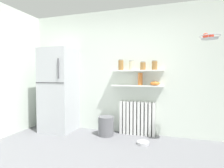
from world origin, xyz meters
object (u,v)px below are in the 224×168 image
at_px(storage_jar_3, 155,65).
at_px(vase, 140,79).
at_px(storage_jar_1, 132,65).
at_px(pet_food_bowl, 143,143).
at_px(refrigerator, 59,90).
at_px(storage_jar_0, 121,65).
at_px(hanging_fruit_basket, 209,37).
at_px(radiator, 137,118).
at_px(storage_jar_2, 143,66).
at_px(shelf_bowl, 155,83).
at_px(trash_bin, 106,126).

xyz_separation_m(storage_jar_3, vase, (-0.28, -0.00, -0.27)).
distance_m(storage_jar_1, pet_food_bowl, 1.49).
bearing_deg(refrigerator, vase, 6.54).
height_order(refrigerator, storage_jar_1, refrigerator).
bearing_deg(storage_jar_3, storage_jar_0, -180.00).
bearing_deg(hanging_fruit_basket, storage_jar_1, 160.61).
xyz_separation_m(radiator, hanging_fruit_basket, (1.19, -0.49, 1.48)).
bearing_deg(hanging_fruit_basket, storage_jar_2, 156.95).
bearing_deg(shelf_bowl, storage_jar_3, 180.00).
bearing_deg(shelf_bowl, hanging_fruit_basket, -28.68).
bearing_deg(pet_food_bowl, storage_jar_3, 71.56).
distance_m(storage_jar_1, storage_jar_2, 0.23).
height_order(storage_jar_1, hanging_fruit_basket, hanging_fruit_basket).
bearing_deg(shelf_bowl, refrigerator, -174.38).
bearing_deg(storage_jar_1, refrigerator, -172.74).
xyz_separation_m(storage_jar_1, hanging_fruit_basket, (1.30, -0.46, 0.40)).
height_order(radiator, storage_jar_1, storage_jar_1).
height_order(storage_jar_2, trash_bin, storage_jar_2).
distance_m(refrigerator, vase, 1.78).
height_order(storage_jar_2, shelf_bowl, storage_jar_2).
bearing_deg(radiator, storage_jar_1, -165.08).
relative_size(storage_jar_1, shelf_bowl, 1.05).
relative_size(storage_jar_1, pet_food_bowl, 0.90).
height_order(storage_jar_3, pet_food_bowl, storage_jar_3).
distance_m(vase, hanging_fruit_basket, 1.39).
xyz_separation_m(storage_jar_1, shelf_bowl, (0.46, 0.00, -0.36)).
relative_size(refrigerator, vase, 7.24).
height_order(storage_jar_2, hanging_fruit_basket, hanging_fruit_basket).
height_order(vase, hanging_fruit_basket, hanging_fruit_basket).
height_order(storage_jar_0, storage_jar_3, storage_jar_0).
relative_size(refrigerator, storage_jar_2, 10.67).
height_order(shelf_bowl, trash_bin, shelf_bowl).
distance_m(radiator, trash_bin, 0.65).
height_order(radiator, vase, vase).
distance_m(refrigerator, storage_jar_0, 1.47).
bearing_deg(storage_jar_0, storage_jar_3, 0.00).
relative_size(storage_jar_0, hanging_fruit_basket, 0.74).
xyz_separation_m(storage_jar_1, storage_jar_2, (0.23, 0.00, -0.01)).
height_order(refrigerator, vase, refrigerator).
bearing_deg(refrigerator, storage_jar_0, 8.45).
xyz_separation_m(storage_jar_0, storage_jar_1, (0.23, 0.00, -0.01)).
distance_m(radiator, pet_food_bowl, 0.61).
xyz_separation_m(storage_jar_2, trash_bin, (-0.71, -0.20, -1.21)).
height_order(storage_jar_0, vase, storage_jar_0).
bearing_deg(vase, radiator, 154.16).
bearing_deg(storage_jar_0, hanging_fruit_basket, -16.70).
bearing_deg(storage_jar_3, storage_jar_2, -180.00).
xyz_separation_m(refrigerator, storage_jar_2, (1.80, 0.20, 0.51)).
xyz_separation_m(trash_bin, hanging_fruit_basket, (1.78, -0.26, 1.62)).
bearing_deg(hanging_fruit_basket, pet_food_bowl, 179.61).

